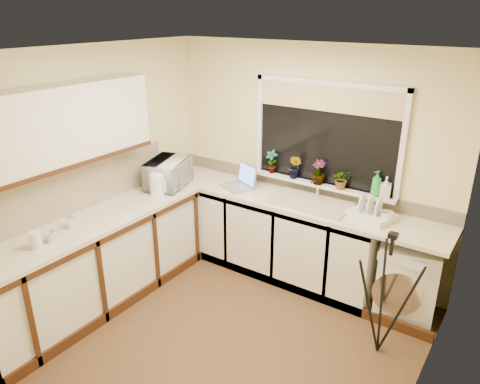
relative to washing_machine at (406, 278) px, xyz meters
name	(u,v)px	position (x,y,z in m)	size (l,w,h in m)	color
floor	(225,332)	(-1.23, -1.22, -0.37)	(3.20, 3.20, 0.00)	brown
ceiling	(221,53)	(-1.23, -1.22, 2.08)	(3.20, 3.20, 0.00)	white
wall_back	(307,162)	(-1.23, 0.28, 0.85)	(3.20, 3.20, 0.00)	beige
wall_front	(65,300)	(-1.23, -2.72, 0.85)	(3.20, 3.20, 0.00)	beige
wall_left	(94,173)	(-2.83, -1.22, 0.85)	(3.00, 3.00, 0.00)	beige
wall_right	(428,269)	(0.37, -1.22, 0.85)	(3.00, 3.00, 0.00)	beige
base_cabinet_back	(264,232)	(-1.55, -0.02, 0.06)	(2.55, 0.60, 0.86)	silver
base_cabinet_left	(99,264)	(-2.53, -1.52, 0.06)	(0.54, 2.40, 0.86)	silver
worktop_back	(292,201)	(-1.23, -0.02, 0.51)	(3.20, 0.60, 0.04)	beige
worktop_left	(93,222)	(-2.53, -1.52, 0.51)	(0.60, 2.40, 0.04)	beige
upper_cabinet	(55,127)	(-2.67, -1.67, 1.43)	(0.28, 1.90, 0.70)	silver
splashback_left	(70,191)	(-2.82, -1.52, 0.75)	(0.02, 2.40, 0.45)	beige
splashback_back	(305,185)	(-1.23, 0.26, 0.60)	(3.20, 0.02, 0.14)	beige
window_glass	(326,135)	(-1.03, 0.26, 1.18)	(1.50, 0.02, 1.00)	black
window_blind	(327,99)	(-1.03, 0.24, 1.55)	(1.50, 0.02, 0.25)	tan
windowsill	(320,185)	(-1.03, 0.21, 0.66)	(1.60, 0.14, 0.03)	white
sink	(310,202)	(-1.03, -0.02, 0.54)	(0.82, 0.46, 0.03)	tan
faucet	(318,187)	(-1.03, 0.16, 0.65)	(0.03, 0.03, 0.24)	silver
washing_machine	(406,278)	(0.00, 0.00, 0.00)	(0.53, 0.51, 0.75)	white
laptop	(241,181)	(-1.87, -0.02, 0.59)	(0.43, 0.40, 0.25)	gray
kettle	(157,184)	(-2.48, -0.70, 0.64)	(0.17, 0.17, 0.22)	white
dish_rack	(371,215)	(-0.39, -0.01, 0.56)	(0.40, 0.30, 0.06)	silver
tripod	(385,295)	(0.00, -0.67, 0.19)	(0.56, 0.56, 1.13)	black
glass_jug	(35,240)	(-2.48, -2.14, 0.60)	(0.10, 0.10, 0.15)	silver
steel_jar	(71,222)	(-2.56, -1.74, 0.58)	(0.07, 0.07, 0.10)	silver
microwave	(168,173)	(-2.55, -0.46, 0.68)	(0.55, 0.37, 0.30)	silver
plant_a	(272,162)	(-1.62, 0.20, 0.81)	(0.14, 0.09, 0.26)	#999999
plant_b	(295,167)	(-1.32, 0.19, 0.81)	(0.14, 0.12, 0.26)	#999999
plant_c	(318,172)	(-1.04, 0.18, 0.80)	(0.14, 0.14, 0.26)	#999999
plant_d	(342,179)	(-0.79, 0.19, 0.78)	(0.18, 0.16, 0.20)	#999999
soap_bottle_green	(377,183)	(-0.44, 0.20, 0.80)	(0.10, 0.10, 0.25)	green
soap_bottle_clear	(386,188)	(-0.35, 0.19, 0.78)	(0.10, 0.10, 0.21)	#999999
cup_back	(387,217)	(-0.25, -0.01, 0.58)	(0.13, 0.13, 0.10)	silver
cup_left	(50,237)	(-2.48, -2.00, 0.57)	(0.10, 0.10, 0.09)	beige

